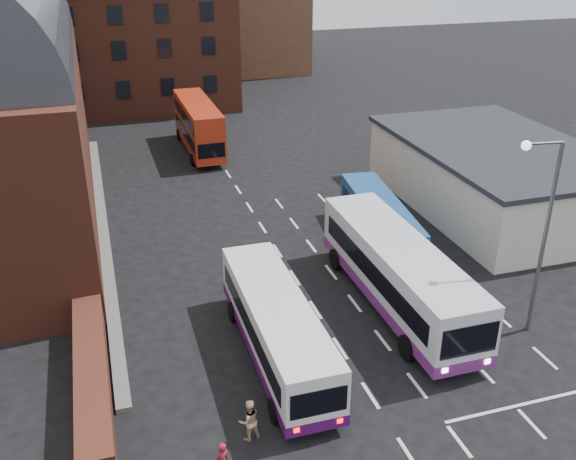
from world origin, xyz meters
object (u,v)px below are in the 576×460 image
object	(u,v)px
bus_white_outbound	(277,324)
bus_blue	(380,219)
street_lamp	(541,221)
pedestrian_beige	(249,420)
bus_red_double	(199,126)
bus_white_inbound	(398,270)

from	to	relation	value
bus_white_outbound	bus_blue	world-z (taller)	bus_white_outbound
street_lamp	bus_white_outbound	bearing A→B (deg)	173.20
bus_blue	pedestrian_beige	bearing A→B (deg)	56.93
bus_white_outbound	bus_red_double	xyz separation A→B (m)	(1.74, 28.00, 0.46)
bus_white_outbound	pedestrian_beige	xyz separation A→B (m)	(-2.27, -4.24, -0.85)
bus_blue	bus_red_double	distance (m)	20.57
street_lamp	pedestrian_beige	bearing A→B (deg)	-167.65
bus_white_inbound	bus_red_double	bearing A→B (deg)	-79.56
bus_white_outbound	bus_blue	distance (m)	12.16
bus_blue	pedestrian_beige	distance (m)	16.83
pedestrian_beige	bus_white_inbound	bearing A→B (deg)	-151.69
pedestrian_beige	street_lamp	bearing A→B (deg)	-175.51
bus_red_double	bus_blue	bearing A→B (deg)	109.01
bus_blue	pedestrian_beige	size ratio (longest dim) A/B	5.92
bus_white_inbound	street_lamp	distance (m)	6.67
bus_blue	bus_red_double	world-z (taller)	bus_red_double
street_lamp	bus_red_double	bearing A→B (deg)	107.64
bus_blue	street_lamp	distance (m)	10.94
bus_white_outbound	bus_white_inbound	distance (m)	6.92
bus_white_inbound	bus_blue	xyz separation A→B (m)	(2.04, 6.40, -0.45)
bus_white_outbound	street_lamp	size ratio (longest dim) A/B	1.15
street_lamp	pedestrian_beige	xyz separation A→B (m)	(-13.33, -2.92, -4.58)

